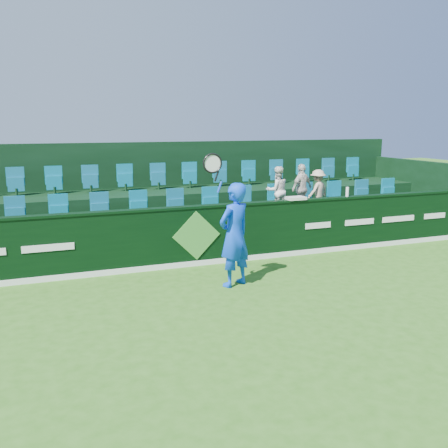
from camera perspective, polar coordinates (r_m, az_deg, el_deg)
name	(u,v)px	position (r m, az deg, el deg)	size (l,w,h in m)	color
ground	(275,333)	(7.81, 5.83, -12.31)	(60.00, 60.00, 0.00)	#2E6618
sponsor_hoarding	(195,236)	(11.14, -3.33, -1.33)	(16.00, 0.25, 1.35)	black
stand_tier_front	(181,237)	(12.23, -4.88, -1.51)	(16.00, 2.00, 0.80)	black
stand_tier_back	(162,214)	(13.98, -7.06, 1.13)	(16.00, 1.80, 1.30)	black
stand_rear	(158,192)	(14.32, -7.54, 3.66)	(16.00, 4.10, 2.60)	black
seat_row_front	(177,206)	(12.47, -5.45, 2.01)	(13.50, 0.50, 0.60)	#09718D
seat_row_back	(159,179)	(14.13, -7.45, 5.13)	(13.50, 0.50, 0.60)	#09718D
tennis_player	(234,234)	(9.64, 1.18, -1.19)	(1.16, 0.75, 2.66)	blue
spectator_left	(277,191)	(13.01, 6.10, 3.82)	(0.61, 0.47, 1.25)	white
spectator_middle	(302,188)	(13.34, 8.87, 4.05)	(0.76, 0.32, 1.29)	silver
spectator_right	(318,191)	(13.60, 10.66, 3.77)	(0.73, 0.42, 1.12)	#CCB190
towel	(296,198)	(12.00, 8.21, 2.94)	(0.45, 0.29, 0.07)	silver
drinks_bottle	(347,192)	(12.74, 13.91, 3.60)	(0.08, 0.08, 0.24)	white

